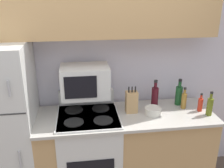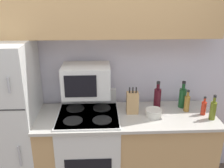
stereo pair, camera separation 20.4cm
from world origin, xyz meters
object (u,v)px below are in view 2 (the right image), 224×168
object	(u,v)px
bottle_olive_oil	(213,110)
bottle_hot_sauce	(204,108)
knife_block	(132,103)
bottle_wine_green	(182,97)
refrigerator	(7,123)
bowl	(154,112)
bottle_vinegar	(187,103)
microwave	(86,80)
stove	(90,152)
bottle_wine_red	(157,97)

from	to	relation	value
bottle_olive_oil	bottle_hot_sauce	bearing A→B (deg)	116.00
knife_block	bottle_wine_green	distance (m)	0.57
refrigerator	knife_block	distance (m)	1.31
bowl	bottle_vinegar	world-z (taller)	bottle_vinegar
refrigerator	microwave	bearing A→B (deg)	6.73
bowl	bottle_olive_oil	size ratio (longest dim) A/B	0.66
stove	bottle_hot_sauce	bearing A→B (deg)	-1.42
bottle_wine_red	bottle_wine_green	xyz separation A→B (m)	(0.27, -0.01, 0.00)
knife_block	bottle_vinegar	distance (m)	0.58
bottle_vinegar	bottle_olive_oil	size ratio (longest dim) A/B	0.92
bottle_wine_green	bottle_wine_red	bearing A→B (deg)	178.73
bottle_vinegar	microwave	bearing A→B (deg)	176.41
bowl	bottle_vinegar	bearing A→B (deg)	15.10
bottle_wine_red	bottle_olive_oil	xyz separation A→B (m)	(0.49, -0.29, -0.02)
bottle_wine_green	refrigerator	bearing A→B (deg)	-175.97
bowl	bottle_wine_red	xyz separation A→B (m)	(0.08, 0.21, 0.08)
bottle_wine_red	bottle_vinegar	bearing A→B (deg)	-19.80
refrigerator	bottle_wine_green	xyz separation A→B (m)	(1.86, 0.13, 0.20)
bottle_vinegar	bottle_olive_oil	world-z (taller)	bottle_olive_oil
stove	bottle_hot_sauce	size ratio (longest dim) A/B	5.55
refrigerator	knife_block	xyz separation A→B (m)	(1.30, 0.02, 0.20)
bottle_wine_green	bottle_hot_sauce	bearing A→B (deg)	-48.11
bottle_olive_oil	microwave	bearing A→B (deg)	168.51
microwave	stove	bearing A→B (deg)	-84.18
microwave	bottle_olive_oil	distance (m)	1.30
refrigerator	stove	world-z (taller)	refrigerator
bowl	bottle_olive_oil	bearing A→B (deg)	-8.77
microwave	bottle_vinegar	distance (m)	1.08
bowl	bottle_wine_red	size ratio (longest dim) A/B	0.58
microwave	bottle_olive_oil	size ratio (longest dim) A/B	1.86
bottle_vinegar	bottle_wine_red	xyz separation A→B (m)	(-0.29, 0.11, 0.02)
microwave	bottle_hot_sauce	distance (m)	1.24
knife_block	bowl	world-z (taller)	knife_block
bottle_vinegar	bottle_wine_red	distance (m)	0.31
stove	bottle_wine_green	distance (m)	1.17
refrigerator	bottle_hot_sauce	xyz separation A→B (m)	(2.03, -0.06, 0.16)
bottle_hot_sauce	refrigerator	bearing A→B (deg)	178.44
stove	bottle_vinegar	bearing A→B (deg)	3.16
knife_block	bottle_wine_green	size ratio (longest dim) A/B	0.96
bottle_olive_oil	refrigerator	bearing A→B (deg)	175.70
knife_block	bowl	size ratio (longest dim) A/B	1.68
bottle_wine_red	bottle_hot_sauce	xyz separation A→B (m)	(0.44, -0.19, -0.04)
knife_block	bottle_wine_red	world-z (taller)	bottle_wine_red
bottle_wine_green	bottle_vinegar	bearing A→B (deg)	-78.86
bottle_vinegar	bottle_hot_sauce	distance (m)	0.17
bottle_vinegar	bottle_wine_green	distance (m)	0.10
stove	bottle_vinegar	distance (m)	1.17
bottle_vinegar	bottle_hot_sauce	world-z (taller)	bottle_vinegar
bottle_wine_red	bottle_wine_green	world-z (taller)	same
bottle_olive_oil	bottle_wine_red	bearing A→B (deg)	149.08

